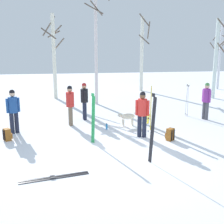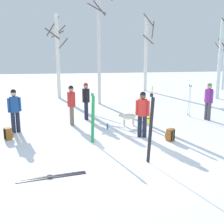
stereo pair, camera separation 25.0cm
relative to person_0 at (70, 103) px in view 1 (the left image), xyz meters
The scene contains 21 objects.
ground_plane 4.19m from the person_0, 70.80° to the right, with size 60.00×60.00×0.00m, color white.
person_0 is the anchor object (origin of this frame).
person_1 3.33m from the person_0, 39.94° to the right, with size 0.48×0.34×1.72m.
person_2 6.21m from the person_0, ahead, with size 0.34×0.51×1.72m.
person_3 2.33m from the person_0, 160.51° to the right, with size 0.49×0.34×1.72m.
person_4 1.11m from the person_0, 52.37° to the left, with size 0.34×0.52×1.72m.
dog 2.48m from the person_0, 12.29° to the right, with size 0.90×0.24×0.57m.
ski_pair_planted_0 5.03m from the person_0, 64.84° to the right, with size 0.12×0.26×2.04m.
ski_pair_planted_1 2.59m from the person_0, 74.37° to the right, with size 0.15×0.15×1.76m.
ski_pair_planted_2 3.41m from the person_0, 22.25° to the right, with size 0.10×0.17×1.80m.
ski_pair_lying_0 3.77m from the person_0, ahead, with size 0.79×1.83×0.05m.
ski_pair_lying_1 5.17m from the person_0, 96.83° to the right, with size 1.78×0.46×0.05m.
ski_poles_0 5.72m from the person_0, ahead, with size 0.07×0.28×1.54m.
backpack_0 2.96m from the person_0, 144.05° to the right, with size 0.34×0.33×0.44m.
backpack_1 4.44m from the person_0, 38.12° to the right, with size 0.34×0.34×0.44m.
water_bottle_0 1.90m from the person_0, 32.80° to the right, with size 0.07×0.07×0.25m.
birch_tree_1 7.27m from the person_0, 96.01° to the left, with size 1.46×1.47×5.40m.
birch_tree_2 5.68m from the person_0, 69.31° to the left, with size 1.44×0.88×7.78m.
birch_tree_3 11.16m from the person_0, 57.90° to the left, with size 1.01×1.02×5.76m.
birch_tree_4 11.04m from the person_0, 28.25° to the left, with size 0.98×1.06×5.11m.
birch_tree_5 15.33m from the person_0, 36.55° to the left, with size 1.39×1.39×5.28m.
Camera 1 is at (-1.67, -7.95, 3.22)m, focal length 44.88 mm.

